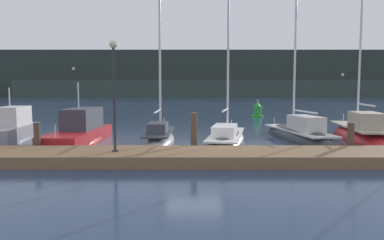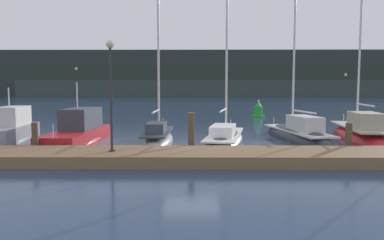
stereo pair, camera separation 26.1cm
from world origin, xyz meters
TOP-DOWN VIEW (x-y plane):
  - ground_plane at (0.00, 0.00)m, footprint 400.00×400.00m
  - dock at (0.00, -2.15)m, footprint 36.34×2.80m
  - mooring_pile_1 at (-6.89, -0.50)m, footprint 0.28×0.28m
  - mooring_pile_2 at (0.00, -0.50)m, footprint 0.28×0.28m
  - mooring_pile_3 at (6.89, -0.50)m, footprint 0.28×0.28m
  - motorboat_berth_2 at (-10.08, 3.68)m, footprint 2.26×5.66m
  - motorboat_berth_3 at (-6.13, 3.07)m, footprint 2.40×7.22m
  - sailboat_berth_4 at (-1.83, 3.06)m, footprint 1.64×6.06m
  - sailboat_berth_5 at (1.74, 2.91)m, footprint 3.21×7.74m
  - sailboat_berth_6 at (5.98, 4.31)m, footprint 3.08×8.05m
  - sailboat_berth_7 at (9.65, 4.58)m, footprint 3.29×8.28m
  - channel_buoy at (6.45, 20.37)m, footprint 1.22×1.22m
  - dock_lamppost at (-3.10, -2.29)m, footprint 0.32×0.32m
  - hillside_backdrop at (2.35, 104.60)m, footprint 240.00×23.00m

SIDE VIEW (x-z plane):
  - ground_plane at x=0.00m, z-range 0.00..0.00m
  - sailboat_berth_5 at x=1.74m, z-range -5.72..5.95m
  - sailboat_berth_4 at x=-1.83m, z-range -4.30..4.55m
  - sailboat_berth_6 at x=5.98m, z-range -5.72..5.99m
  - sailboat_berth_7 at x=9.65m, z-range -4.85..5.16m
  - dock at x=0.00m, z-range 0.00..0.45m
  - motorboat_berth_3 at x=-6.13m, z-range -1.63..2.21m
  - motorboat_berth_2 at x=-10.08m, z-range -1.35..2.07m
  - channel_buoy at x=6.45m, z-range -0.24..1.46m
  - mooring_pile_3 at x=6.89m, z-range 0.00..1.41m
  - mooring_pile_1 at x=-6.89m, z-range 0.00..1.42m
  - mooring_pile_2 at x=0.00m, z-range 0.00..1.85m
  - dock_lamppost at x=-3.10m, z-range 1.15..5.48m
  - hillside_backdrop at x=2.35m, z-range -0.54..13.73m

